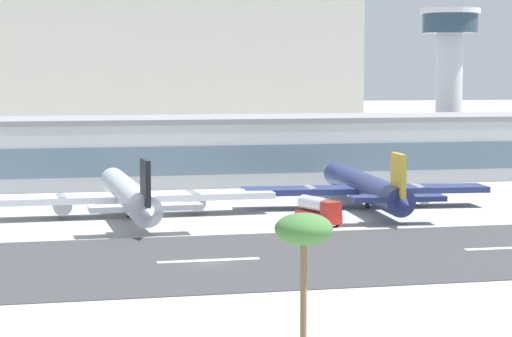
% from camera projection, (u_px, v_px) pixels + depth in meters
% --- Properties ---
extents(ground_plane, '(1400.00, 1400.00, 0.00)m').
position_uv_depth(ground_plane, '(212.00, 264.00, 116.54)').
color(ground_plane, '#A8A8A3').
extents(runway_strip, '(800.00, 36.48, 0.08)m').
position_uv_depth(runway_strip, '(209.00, 261.00, 118.21)').
color(runway_strip, '#38383A').
rests_on(runway_strip, ground_plane).
extents(runway_centreline_dash_4, '(12.00, 1.20, 0.01)m').
position_uv_depth(runway_centreline_dash_4, '(209.00, 260.00, 118.21)').
color(runway_centreline_dash_4, white).
rests_on(runway_centreline_dash_4, runway_strip).
extents(runway_centreline_dash_5, '(12.00, 1.20, 0.01)m').
position_uv_depth(runway_centreline_dash_5, '(510.00, 248.00, 126.73)').
color(runway_centreline_dash_5, white).
rests_on(runway_centreline_dash_5, runway_strip).
extents(terminal_building, '(202.62, 25.34, 13.16)m').
position_uv_depth(terminal_building, '(202.00, 150.00, 204.49)').
color(terminal_building, '#B7BABC').
rests_on(terminal_building, ground_plane).
extents(control_tower, '(14.14, 14.14, 37.13)m').
position_uv_depth(control_tower, '(449.00, 64.00, 242.51)').
color(control_tower, silver).
rests_on(control_tower, ground_plane).
extents(distant_hotel_block, '(123.48, 29.71, 44.95)m').
position_uv_depth(distant_hotel_block, '(154.00, 72.00, 308.77)').
color(distant_hotel_block, beige).
rests_on(distant_hotel_block, ground_plane).
extents(airliner_black_tail_gate_1, '(44.82, 49.06, 10.24)m').
position_uv_depth(airliner_black_tail_gate_1, '(129.00, 196.00, 154.28)').
color(airliner_black_tail_gate_1, silver).
rests_on(airliner_black_tail_gate_1, ground_plane).
extents(airliner_gold_tail_gate_2, '(40.40, 49.24, 10.28)m').
position_uv_depth(airliner_gold_tail_gate_2, '(367.00, 188.00, 164.70)').
color(airliner_gold_tail_gate_2, navy).
rests_on(airliner_gold_tail_gate_2, ground_plane).
extents(service_fuel_truck_0, '(5.02, 8.89, 3.95)m').
position_uv_depth(service_fuel_truck_0, '(318.00, 211.00, 146.94)').
color(service_fuel_truck_0, '#B2231E').
rests_on(service_fuel_truck_0, ground_plane).
extents(palm_tree_2, '(4.41, 4.41, 11.18)m').
position_uv_depth(palm_tree_2, '(304.00, 232.00, 76.63)').
color(palm_tree_2, brown).
rests_on(palm_tree_2, ground_plane).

